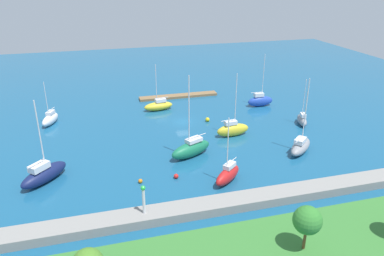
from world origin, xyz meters
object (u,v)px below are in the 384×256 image
(sailboat_green_by_breakwater, at_px, (191,149))
(mooring_buoy_yellow, at_px, (208,120))
(park_tree_west, at_px, (307,220))
(sailboat_red_lone_south, at_px, (228,175))
(harbor_beacon, at_px, (144,198))
(sailboat_yellow_center_basin, at_px, (159,106))
(sailboat_yellow_along_channel, at_px, (233,129))
(sailboat_navy_inner_mooring, at_px, (44,174))
(pier_dock, at_px, (179,96))
(sailboat_gray_off_beacon, at_px, (302,120))
(sailboat_white_near_pier, at_px, (50,119))
(mooring_buoy_orange, at_px, (140,181))
(mooring_buoy_red, at_px, (176,176))
(sailboat_blue_lone_north, at_px, (260,101))
(sailboat_gray_outer_mooring, at_px, (301,146))

(sailboat_green_by_breakwater, height_order, mooring_buoy_yellow, sailboat_green_by_breakwater)
(park_tree_west, relative_size, sailboat_red_lone_south, 0.51)
(harbor_beacon, xyz_separation_m, park_tree_west, (-15.31, 10.08, 1.01))
(harbor_beacon, distance_m, sailboat_yellow_center_basin, 38.82)
(sailboat_yellow_along_channel, relative_size, sailboat_yellow_center_basin, 1.16)
(sailboat_navy_inner_mooring, bearing_deg, pier_dock, 3.41)
(sailboat_gray_off_beacon, relative_size, mooring_buoy_yellow, 10.55)
(sailboat_white_near_pier, relative_size, mooring_buoy_yellow, 10.13)
(harbor_beacon, relative_size, mooring_buoy_yellow, 4.37)
(sailboat_red_lone_south, xyz_separation_m, mooring_buoy_orange, (12.03, -2.98, -0.87))
(mooring_buoy_orange, bearing_deg, mooring_buoy_red, 178.94)
(park_tree_west, height_order, sailboat_blue_lone_north, sailboat_blue_lone_north)
(sailboat_blue_lone_north, bearing_deg, sailboat_yellow_center_basin, 170.84)
(sailboat_yellow_along_channel, bearing_deg, sailboat_navy_inner_mooring, -171.11)
(sailboat_green_by_breakwater, bearing_deg, mooring_buoy_orange, 9.17)
(mooring_buoy_red, distance_m, mooring_buoy_orange, 5.18)
(pier_dock, relative_size, harbor_beacon, 5.00)
(sailboat_red_lone_south, distance_m, mooring_buoy_red, 7.48)
(pier_dock, xyz_separation_m, harbor_beacon, (15.01, 45.27, 3.08))
(sailboat_gray_outer_mooring, bearing_deg, sailboat_white_near_pier, 108.48)
(sailboat_green_by_breakwater, bearing_deg, sailboat_yellow_center_basin, -111.94)
(harbor_beacon, distance_m, park_tree_west, 18.35)
(mooring_buoy_yellow, bearing_deg, pier_dock, -83.27)
(pier_dock, relative_size, sailboat_white_near_pier, 2.15)
(sailboat_blue_lone_north, distance_m, sailboat_white_near_pier, 44.17)
(harbor_beacon, xyz_separation_m, sailboat_white_near_pier, (13.15, -35.54, -2.27))
(park_tree_west, xyz_separation_m, mooring_buoy_yellow, (-1.67, -38.69, -3.94))
(harbor_beacon, distance_m, sailboat_white_near_pier, 37.97)
(sailboat_yellow_center_basin, bearing_deg, park_tree_west, 90.57)
(sailboat_gray_outer_mooring, xyz_separation_m, mooring_buoy_orange, (26.92, 2.64, -0.84))
(park_tree_west, distance_m, sailboat_green_by_breakwater, 25.81)
(park_tree_west, relative_size, sailboat_yellow_along_channel, 0.44)
(sailboat_gray_outer_mooring, distance_m, sailboat_red_lone_south, 15.91)
(park_tree_west, xyz_separation_m, sailboat_navy_inner_mooring, (27.67, -22.93, -3.08))
(sailboat_yellow_along_channel, bearing_deg, sailboat_gray_off_beacon, 0.49)
(sailboat_gray_off_beacon, bearing_deg, harbor_beacon, 140.17)
(sailboat_white_near_pier, bearing_deg, mooring_buoy_orange, 49.57)
(mooring_buoy_yellow, bearing_deg, sailboat_gray_outer_mooring, 121.96)
(sailboat_green_by_breakwater, height_order, sailboat_red_lone_south, sailboat_green_by_breakwater)
(pier_dock, xyz_separation_m, mooring_buoy_red, (9.11, 36.50, 0.08))
(park_tree_west, distance_m, mooring_buoy_orange, 24.25)
(sailboat_blue_lone_north, height_order, sailboat_yellow_center_basin, sailboat_blue_lone_north)
(sailboat_navy_inner_mooring, xyz_separation_m, sailboat_yellow_center_basin, (-21.16, -24.89, -0.25))
(sailboat_navy_inner_mooring, bearing_deg, park_tree_west, -86.05)
(sailboat_yellow_along_channel, bearing_deg, sailboat_red_lone_south, -118.85)
(sailboat_yellow_center_basin, distance_m, mooring_buoy_red, 29.12)
(sailboat_white_near_pier, bearing_deg, sailboat_yellow_along_channel, 87.61)
(harbor_beacon, distance_m, mooring_buoy_red, 10.99)
(sailboat_navy_inner_mooring, xyz_separation_m, sailboat_gray_off_beacon, (-46.67, -9.43, -0.30))
(park_tree_west, xyz_separation_m, sailboat_green_by_breakwater, (5.46, -25.04, -3.02))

